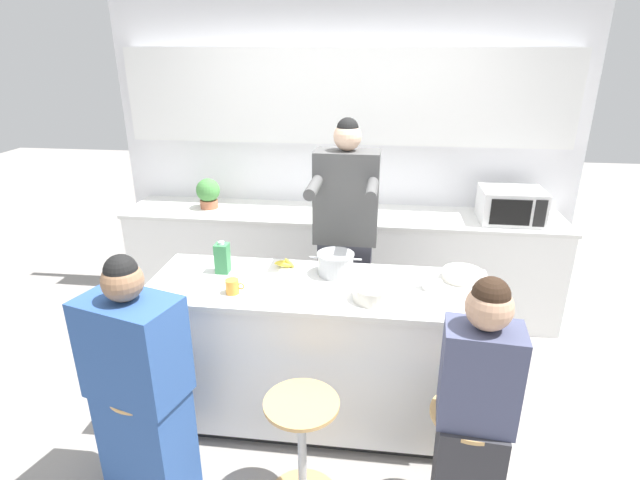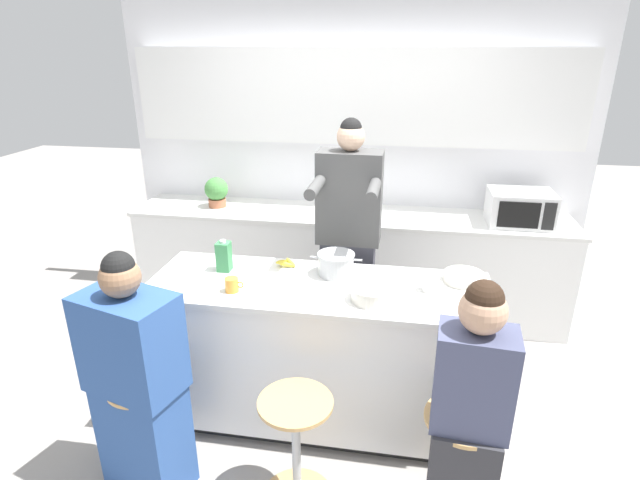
# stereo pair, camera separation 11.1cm
# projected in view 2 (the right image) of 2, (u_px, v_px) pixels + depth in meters

# --- Properties ---
(ground_plane) EXTENTS (16.00, 16.00, 0.00)m
(ground_plane) POSITION_uv_depth(u_px,v_px,m) (318.00, 415.00, 3.20)
(ground_plane) COLOR gray
(wall_back) EXTENTS (3.94, 0.22, 2.70)m
(wall_back) POSITION_uv_depth(u_px,v_px,m) (353.00, 130.00, 4.21)
(wall_back) COLOR white
(wall_back) RESTS_ON ground_plane
(back_counter) EXTENTS (3.66, 0.61, 0.90)m
(back_counter) POSITION_uv_depth(u_px,v_px,m) (346.00, 262.00, 4.34)
(back_counter) COLOR white
(back_counter) RESTS_ON ground_plane
(kitchen_island) EXTENTS (1.97, 0.67, 0.93)m
(kitchen_island) POSITION_uv_depth(u_px,v_px,m) (318.00, 353.00, 3.02)
(kitchen_island) COLOR black
(kitchen_island) RESTS_ON ground_plane
(bar_stool_leftmost) EXTENTS (0.38, 0.38, 0.63)m
(bar_stool_leftmost) POSITION_uv_depth(u_px,v_px,m) (150.00, 428.00, 2.62)
(bar_stool_leftmost) COLOR tan
(bar_stool_leftmost) RESTS_ON ground_plane
(bar_stool_center) EXTENTS (0.38, 0.38, 0.63)m
(bar_stool_center) POSITION_uv_depth(u_px,v_px,m) (296.00, 448.00, 2.49)
(bar_stool_center) COLOR tan
(bar_stool_center) RESTS_ON ground_plane
(bar_stool_rightmost) EXTENTS (0.38, 0.38, 0.63)m
(bar_stool_rightmost) POSITION_uv_depth(u_px,v_px,m) (458.00, 466.00, 2.38)
(bar_stool_rightmost) COLOR tan
(bar_stool_rightmost) RESTS_ON ground_plane
(person_cooking) EXTENTS (0.42, 0.56, 1.80)m
(person_cooking) POSITION_uv_depth(u_px,v_px,m) (348.00, 255.00, 3.37)
(person_cooking) COLOR #383842
(person_cooking) RESTS_ON ground_plane
(person_wrapped_blanket) EXTENTS (0.52, 0.40, 1.36)m
(person_wrapped_blanket) POSITION_uv_depth(u_px,v_px,m) (137.00, 385.00, 2.48)
(person_wrapped_blanket) COLOR #2D5193
(person_wrapped_blanket) RESTS_ON ground_plane
(person_seated_near) EXTENTS (0.35, 0.29, 1.34)m
(person_seated_near) POSITION_uv_depth(u_px,v_px,m) (467.00, 424.00, 2.24)
(person_seated_near) COLOR #333338
(person_seated_near) RESTS_ON ground_plane
(cooking_pot) EXTENTS (0.31, 0.22, 0.13)m
(cooking_pot) POSITION_uv_depth(u_px,v_px,m) (336.00, 264.00, 2.96)
(cooking_pot) COLOR #B7BABC
(cooking_pot) RESTS_ON kitchen_island
(fruit_bowl) EXTENTS (0.23, 0.23, 0.06)m
(fruit_bowl) POSITION_uv_depth(u_px,v_px,m) (464.00, 277.00, 2.88)
(fruit_bowl) COLOR silver
(fruit_bowl) RESTS_ON kitchen_island
(mixing_bowl_steel) EXTENTS (0.22, 0.22, 0.08)m
(mixing_bowl_steel) POSITION_uv_depth(u_px,v_px,m) (371.00, 294.00, 2.67)
(mixing_bowl_steel) COLOR silver
(mixing_bowl_steel) RESTS_ON kitchen_island
(coffee_cup_near) EXTENTS (0.11, 0.07, 0.08)m
(coffee_cup_near) POSITION_uv_depth(u_px,v_px,m) (232.00, 285.00, 2.77)
(coffee_cup_near) COLOR orange
(coffee_cup_near) RESTS_ON kitchen_island
(coffee_cup_far) EXTENTS (0.11, 0.08, 0.08)m
(coffee_cup_far) POSITION_uv_depth(u_px,v_px,m) (430.00, 284.00, 2.77)
(coffee_cup_far) COLOR white
(coffee_cup_far) RESTS_ON kitchen_island
(banana_bunch) EXTENTS (0.14, 0.10, 0.05)m
(banana_bunch) POSITION_uv_depth(u_px,v_px,m) (286.00, 263.00, 3.09)
(banana_bunch) COLOR yellow
(banana_bunch) RESTS_ON kitchen_island
(juice_carton) EXTENTS (0.08, 0.08, 0.20)m
(juice_carton) POSITION_uv_depth(u_px,v_px,m) (224.00, 256.00, 3.01)
(juice_carton) COLOR #38844C
(juice_carton) RESTS_ON kitchen_island
(microwave) EXTENTS (0.48, 0.38, 0.26)m
(microwave) POSITION_uv_depth(u_px,v_px,m) (520.00, 208.00, 3.89)
(microwave) COLOR white
(microwave) RESTS_ON back_counter
(potted_plant) EXTENTS (0.20, 0.20, 0.26)m
(potted_plant) POSITION_uv_depth(u_px,v_px,m) (216.00, 191.00, 4.31)
(potted_plant) COLOR #A86042
(potted_plant) RESTS_ON back_counter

